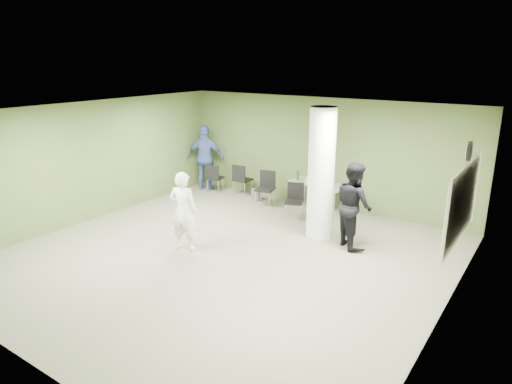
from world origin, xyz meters
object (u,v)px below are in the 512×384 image
Objects in this scene: folding_table at (318,185)px; man_blue at (206,158)px; man_black at (354,205)px; chair_back_left at (214,176)px; woman_white at (184,211)px.

man_blue is at bearing -166.16° from folding_table.
man_blue is (-5.21, 1.52, 0.06)m from man_black.
folding_table is 1.93× the size of chair_back_left.
man_black reaches higher than folding_table.
man_black is (1.64, -1.67, 0.22)m from folding_table.
man_black is 5.43m from man_blue.
woman_white is (-1.10, -3.73, 0.14)m from folding_table.
folding_table is 0.99× the size of woman_white.
man_black reaches higher than chair_back_left.
folding_table is at bearing -4.46° from man_black.
woman_white reaches higher than folding_table.
man_black is 0.94× the size of man_blue.
folding_table is 3.59m from man_blue.
folding_table is 2.35m from man_black.
woman_white reaches higher than chair_back_left.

